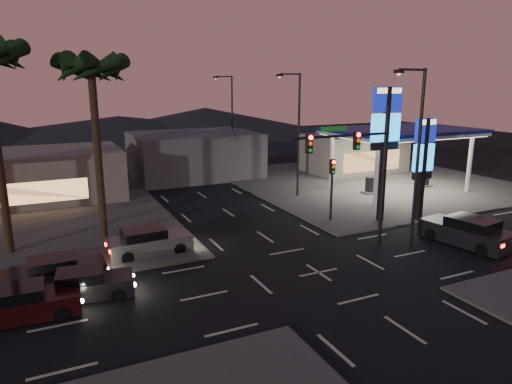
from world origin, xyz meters
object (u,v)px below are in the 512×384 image
car_lane_a_front (86,285)px  suv_station (467,232)px  car_lane_a_mid (24,303)px  pylon_sign_short (424,154)px  car_lane_b_mid (58,272)px  gas_station (402,133)px  car_lane_b_front (148,242)px  pylon_sign_tall (386,128)px  traffic_signal_mast (360,158)px

car_lane_a_front → suv_station: suv_station is taller
car_lane_a_front → car_lane_a_mid: car_lane_a_mid is taller
pylon_sign_short → car_lane_a_mid: pylon_sign_short is taller
car_lane_b_mid → suv_station: 22.21m
suv_station → car_lane_b_mid: bearing=168.8°
gas_station → suv_station: gas_station is taller
car_lane_b_front → suv_station: 18.29m
car_lane_b_mid → gas_station: bearing=16.0°
car_lane_a_front → car_lane_b_mid: (-1.05, 1.98, 0.03)m
car_lane_a_mid → suv_station: suv_station is taller
gas_station → pylon_sign_tall: 10.01m
suv_station → car_lane_a_front: bearing=173.5°
car_lane_a_front → suv_station: size_ratio=0.78×
car_lane_b_front → car_lane_b_mid: 5.16m
pylon_sign_short → car_lane_a_mid: bearing=-172.3°
gas_station → traffic_signal_mast: traffic_signal_mast is taller
pylon_sign_short → suv_station: pylon_sign_short is taller
traffic_signal_mast → car_lane_b_mid: traffic_signal_mast is taller
car_lane_b_mid → car_lane_a_mid: bearing=-116.2°
traffic_signal_mast → suv_station: traffic_signal_mast is taller
pylon_sign_short → car_lane_b_front: bearing=174.7°
traffic_signal_mast → car_lane_a_front: (-14.49, 0.07, -4.62)m
car_lane_a_mid → car_lane_b_front: 7.84m
pylon_sign_short → car_lane_a_front: 22.24m
pylon_sign_short → traffic_signal_mast: 7.69m
traffic_signal_mast → car_lane_b_mid: (-15.53, 2.06, -4.59)m
pylon_sign_short → suv_station: 6.24m
gas_station → car_lane_b_mid: bearing=-164.0°
gas_station → suv_station: size_ratio=2.30×
pylon_sign_tall → car_lane_a_mid: pylon_sign_tall is taller
pylon_sign_short → car_lane_b_front: size_ratio=1.50×
car_lane_b_front → gas_station: bearing=14.1°
suv_station → pylon_sign_tall: bearing=104.7°
pylon_sign_short → traffic_signal_mast: (-7.24, -2.51, 0.57)m
car_lane_a_front → car_lane_b_front: car_lane_b_front is taller
car_lane_a_front → car_lane_b_mid: bearing=117.9°
pylon_sign_tall → car_lane_b_front: 16.61m
car_lane_b_mid → pylon_sign_short: bearing=1.1°
gas_station → car_lane_a_front: (-26.73, -9.94, -4.48)m
pylon_sign_tall → car_lane_b_front: size_ratio=1.93×
pylon_sign_tall → suv_station: pylon_sign_tall is taller
gas_station → pylon_sign_short: size_ratio=1.74×
gas_station → traffic_signal_mast: 15.82m
car_lane_a_mid → car_lane_b_mid: (1.38, 2.81, -0.01)m
suv_station → gas_station: bearing=64.0°
gas_station → car_lane_b_mid: 29.23m
traffic_signal_mast → car_lane_b_front: traffic_signal_mast is taller
car_lane_a_mid → suv_station: 23.22m
pylon_sign_short → car_lane_b_mid: size_ratio=1.65×
car_lane_b_mid → suv_station: (21.79, -4.33, 0.15)m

